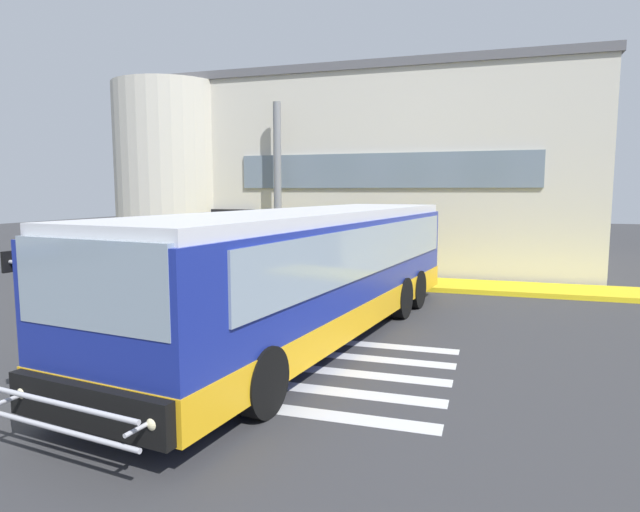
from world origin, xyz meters
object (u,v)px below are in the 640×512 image
entry_support_column (278,188)px  passenger_near_column (291,249)px  bus_main_foreground (312,276)px  passenger_by_doorway (320,249)px

entry_support_column → passenger_near_column: bearing=-47.1°
bus_main_foreground → passenger_near_column: size_ratio=7.28×
entry_support_column → passenger_near_column: 2.40m
entry_support_column → passenger_by_doorway: (1.72, -0.42, -2.11)m
passenger_by_doorway → entry_support_column: bearing=166.4°
bus_main_foreground → passenger_by_doorway: size_ratio=7.28×
passenger_near_column → bus_main_foreground: bearing=-65.9°
passenger_near_column → passenger_by_doorway: (0.89, 0.47, -0.03)m
entry_support_column → bus_main_foreground: size_ratio=0.50×
bus_main_foreground → passenger_near_column: 7.41m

